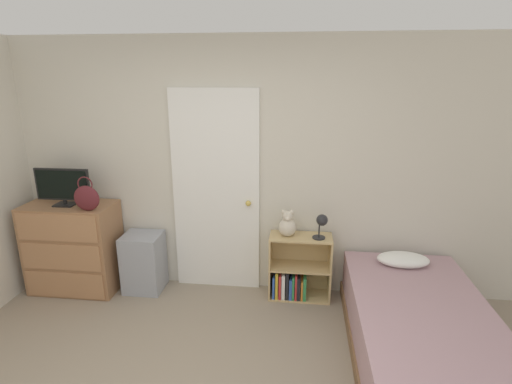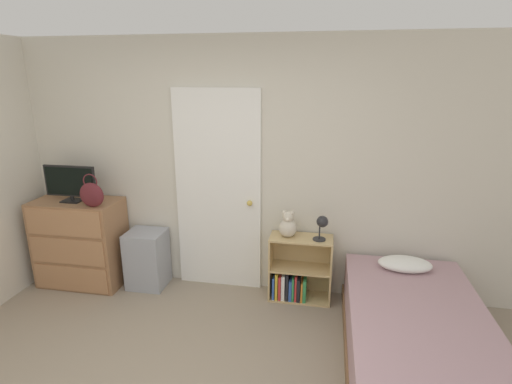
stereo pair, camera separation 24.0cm
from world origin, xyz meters
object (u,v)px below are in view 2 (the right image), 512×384
object	(u,v)px
teddy_bear	(288,225)
tv	(70,183)
dresser	(81,242)
storage_bin	(147,259)
bed	(416,337)
desk_lamp	(322,224)
bookshelf	(296,275)
handbag	(92,194)

from	to	relation	value
teddy_bear	tv	bearing A→B (deg)	-177.01
dresser	storage_bin	world-z (taller)	dresser
bed	desk_lamp	bearing A→B (deg)	135.17
dresser	bookshelf	distance (m)	2.30
handbag	storage_bin	xyz separation A→B (m)	(0.42, 0.21, -0.76)
dresser	bed	size ratio (longest dim) A/B	0.49
tv	storage_bin	xyz separation A→B (m)	(0.73, 0.08, -0.82)
handbag	storage_bin	world-z (taller)	handbag
tv	bed	distance (m)	3.49
tv	bookshelf	distance (m)	2.47
desk_lamp	bed	xyz separation A→B (m)	(0.76, -0.76, -0.59)
dresser	tv	world-z (taller)	tv
storage_bin	tv	bearing A→B (deg)	-173.63
tv	handbag	world-z (taller)	tv
dresser	teddy_bear	bearing A→B (deg)	2.50
bookshelf	teddy_bear	distance (m)	0.53
handbag	teddy_bear	xyz separation A→B (m)	(1.90, 0.25, -0.28)
dresser	desk_lamp	size ratio (longest dim) A/B	3.74
bookshelf	desk_lamp	xyz separation A→B (m)	(0.24, -0.04, 0.58)
desk_lamp	bed	bearing A→B (deg)	-44.83
tv	storage_bin	bearing A→B (deg)	6.37
tv	teddy_bear	world-z (taller)	tv
handbag	storage_bin	distance (m)	0.89
storage_bin	bookshelf	xyz separation A→B (m)	(1.57, 0.03, -0.05)
desk_lamp	handbag	bearing A→B (deg)	-174.77
tv	handbag	xyz separation A→B (m)	(0.31, -0.13, -0.07)
tv	teddy_bear	bearing A→B (deg)	2.99
desk_lamp	bookshelf	bearing A→B (deg)	169.69
bookshelf	desk_lamp	distance (m)	0.63
bed	handbag	bearing A→B (deg)	169.48
storage_bin	bookshelf	size ratio (longest dim) A/B	0.92
bookshelf	tv	bearing A→B (deg)	-177.12
bed	storage_bin	bearing A→B (deg)	163.39
handbag	storage_bin	size ratio (longest dim) A/B	0.55
storage_bin	teddy_bear	world-z (taller)	teddy_bear
desk_lamp	storage_bin	bearing A→B (deg)	179.73
storage_bin	desk_lamp	distance (m)	1.88
tv	desk_lamp	bearing A→B (deg)	1.65
tv	handbag	bearing A→B (deg)	-22.72
desk_lamp	tv	bearing A→B (deg)	-178.35
handbag	desk_lamp	distance (m)	2.25
desk_lamp	bed	world-z (taller)	desk_lamp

